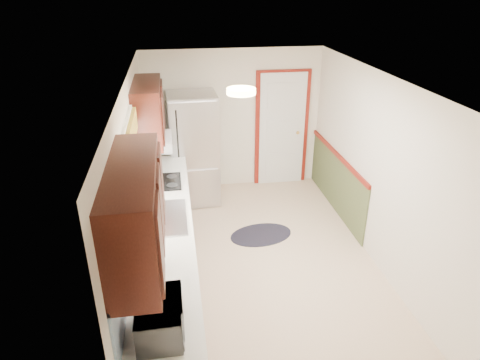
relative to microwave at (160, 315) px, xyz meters
name	(u,v)px	position (x,y,z in m)	size (l,w,h in m)	color
room_shell	(263,183)	(1.20, 1.95, 0.09)	(3.20, 5.20, 2.52)	beige
kitchen_run	(160,233)	(-0.04, 1.66, -0.30)	(0.63, 4.00, 2.20)	#38130C
back_wall_trim	(293,140)	(2.19, 4.16, -0.23)	(1.12, 2.30, 2.08)	maroon
ceiling_fixture	(241,91)	(0.90, 1.75, 1.25)	(0.30, 0.30, 0.06)	#FFD88C
microwave	(160,315)	(0.00, 0.00, 0.00)	(0.52, 0.29, 0.35)	white
refrigerator	(194,149)	(0.48, 3.96, -0.21)	(0.78, 0.77, 1.81)	#B7B7BC
rug	(261,235)	(1.35, 2.67, -1.11)	(0.92, 0.59, 0.01)	black
cooktop	(164,182)	(0.01, 2.70, -0.17)	(0.45, 0.55, 0.02)	black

